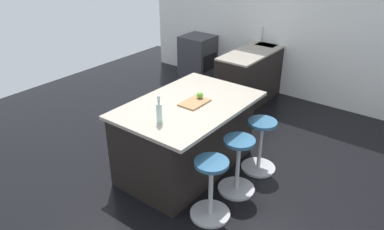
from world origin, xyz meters
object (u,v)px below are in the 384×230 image
(cutting_board, at_px, (194,103))
(apple_green, at_px, (200,95))
(oven_range, at_px, (198,57))
(kitchen_island, at_px, (186,136))
(stool_middle, at_px, (238,167))
(stool_by_window, at_px, (260,147))
(water_bottle, at_px, (159,112))
(stool_near_camera, at_px, (211,191))

(cutting_board, xyz_separation_m, apple_green, (-0.12, -0.01, 0.05))
(oven_range, xyz_separation_m, apple_green, (2.53, 1.90, 0.56))
(oven_range, bearing_deg, apple_green, 36.88)
(oven_range, relative_size, kitchen_island, 0.51)
(oven_range, xyz_separation_m, stool_middle, (2.70, 2.57, -0.11))
(kitchen_island, bearing_deg, apple_green, 151.11)
(stool_by_window, bearing_deg, apple_green, -60.39)
(water_bottle, bearing_deg, oven_range, -149.73)
(kitchen_island, relative_size, apple_green, 21.82)
(stool_by_window, height_order, apple_green, apple_green)
(oven_range, xyz_separation_m, cutting_board, (2.66, 1.91, 0.51))
(stool_by_window, distance_m, water_bottle, 1.49)
(oven_range, distance_m, water_bottle, 3.84)
(stool_by_window, distance_m, stool_middle, 0.55)
(stool_near_camera, bearing_deg, stool_middle, 180.00)
(apple_green, bearing_deg, water_bottle, 0.65)
(stool_by_window, xyz_separation_m, water_bottle, (1.12, -0.66, 0.73))
(kitchen_island, bearing_deg, water_bottle, 9.82)
(oven_range, distance_m, apple_green, 3.22)
(oven_range, height_order, kitchen_island, kitchen_island)
(oven_range, xyz_separation_m, stool_near_camera, (3.25, 2.57, -0.11))
(oven_range, height_order, apple_green, apple_green)
(oven_range, relative_size, stool_middle, 1.27)
(oven_range, height_order, stool_near_camera, oven_range)
(stool_by_window, xyz_separation_m, stool_middle, (0.55, 0.00, 0.00))
(stool_by_window, bearing_deg, stool_near_camera, 0.00)
(stool_by_window, bearing_deg, water_bottle, -30.65)
(water_bottle, bearing_deg, stool_by_window, 149.35)
(oven_range, bearing_deg, cutting_board, 35.75)
(stool_near_camera, distance_m, water_bottle, 0.99)
(stool_near_camera, relative_size, cutting_board, 1.94)
(apple_green, bearing_deg, cutting_board, 5.43)
(oven_range, height_order, stool_middle, oven_range)
(stool_by_window, distance_m, cutting_board, 1.04)
(stool_near_camera, bearing_deg, apple_green, -136.63)
(oven_range, distance_m, kitchen_island, 3.25)
(stool_middle, relative_size, water_bottle, 2.23)
(stool_middle, bearing_deg, cutting_board, -93.58)
(stool_near_camera, distance_m, cutting_board, 1.08)
(kitchen_island, distance_m, stool_near_camera, 0.95)
(apple_green, bearing_deg, stool_by_window, 119.61)
(oven_range, distance_m, stool_near_camera, 4.14)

